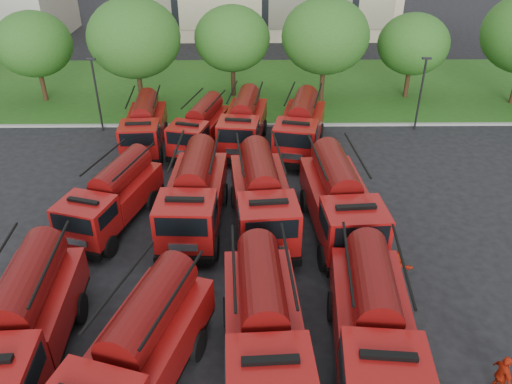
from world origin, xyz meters
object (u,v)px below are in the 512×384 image
(fire_truck_5, at_px, (194,194))
(fire_truck_10, at_px, (244,123))
(fire_truck_9, at_px, (200,127))
(fire_truck_7, at_px, (339,201))
(fire_truck_3, at_px, (373,323))
(fire_truck_4, at_px, (113,197))
(fire_truck_2, at_px, (264,326))
(firefighter_5, at_px, (393,281))
(fire_truck_8, at_px, (144,126))
(fire_truck_11, at_px, (300,126))
(fire_truck_0, at_px, (23,325))
(fire_truck_1, at_px, (136,356))
(fire_truck_6, at_px, (262,196))
(firefighter_4, at_px, (98,246))

(fire_truck_5, distance_m, fire_truck_10, 9.42)
(fire_truck_9, bearing_deg, fire_truck_5, -71.80)
(fire_truck_5, bearing_deg, fire_truck_7, -3.52)
(fire_truck_3, bearing_deg, fire_truck_4, 147.03)
(fire_truck_2, relative_size, firefighter_5, 4.97)
(fire_truck_4, height_order, fire_truck_8, fire_truck_4)
(fire_truck_9, bearing_deg, fire_truck_11, 11.58)
(fire_truck_4, height_order, firefighter_5, fire_truck_4)
(fire_truck_5, bearing_deg, fire_truck_0, -117.78)
(fire_truck_5, bearing_deg, firefighter_5, -24.43)
(fire_truck_1, bearing_deg, fire_truck_0, 179.32)
(fire_truck_11, distance_m, firefighter_5, 13.38)
(fire_truck_10, bearing_deg, fire_truck_6, -76.69)
(fire_truck_3, height_order, fire_truck_11, fire_truck_3)
(firefighter_4, bearing_deg, fire_truck_9, -87.46)
(fire_truck_8, bearing_deg, fire_truck_0, -96.83)
(fire_truck_1, height_order, firefighter_5, fire_truck_1)
(fire_truck_11, bearing_deg, fire_truck_4, -127.41)
(fire_truck_7, distance_m, fire_truck_9, 12.15)
(fire_truck_11, xyz_separation_m, firefighter_5, (2.95, -12.94, -1.65))
(fire_truck_8, bearing_deg, fire_truck_10, -1.01)
(fire_truck_4, xyz_separation_m, fire_truck_9, (3.52, 8.76, -0.09))
(fire_truck_7, relative_size, fire_truck_8, 1.15)
(fire_truck_4, distance_m, fire_truck_9, 9.44)
(fire_truck_4, bearing_deg, fire_truck_2, -33.74)
(fire_truck_2, bearing_deg, fire_truck_6, 86.20)
(fire_truck_3, distance_m, fire_truck_4, 13.96)
(fire_truck_6, distance_m, fire_truck_7, 3.72)
(fire_truck_1, height_order, fire_truck_2, fire_truck_1)
(fire_truck_7, bearing_deg, fire_truck_10, 111.16)
(fire_truck_4, xyz_separation_m, fire_truck_11, (9.94, 8.38, 0.11))
(firefighter_4, bearing_deg, fire_truck_7, -151.19)
(fire_truck_0, relative_size, fire_truck_8, 1.13)
(fire_truck_2, distance_m, fire_truck_7, 8.82)
(fire_truck_3, bearing_deg, fire_truck_0, -174.61)
(fire_truck_1, height_order, fire_truck_8, fire_truck_1)
(fire_truck_9, relative_size, fire_truck_11, 0.88)
(fire_truck_9, bearing_deg, fire_truck_3, -51.86)
(fire_truck_2, bearing_deg, firefighter_5, 33.38)
(fire_truck_0, bearing_deg, fire_truck_1, -20.93)
(fire_truck_10, distance_m, fire_truck_11, 3.69)
(fire_truck_6, distance_m, fire_truck_9, 9.86)
(fire_truck_3, relative_size, fire_truck_6, 0.98)
(fire_truck_3, xyz_separation_m, fire_truck_7, (0.04, 7.84, 0.07))
(fire_truck_7, relative_size, fire_truck_9, 1.18)
(fire_truck_5, relative_size, fire_truck_11, 1.01)
(fire_truck_0, bearing_deg, fire_truck_9, 72.43)
(fire_truck_8, relative_size, fire_truck_9, 1.02)
(fire_truck_6, bearing_deg, fire_truck_4, 172.18)
(fire_truck_7, height_order, fire_truck_9, fire_truck_7)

